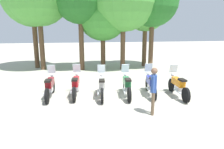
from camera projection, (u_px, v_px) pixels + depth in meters
ground_plane at (114, 96)px, 9.20m from camera, size 80.00×80.00×0.00m
motorcycle_0 at (50, 86)px, 8.96m from camera, size 0.62×2.19×1.37m
motorcycle_1 at (76, 85)px, 9.16m from camera, size 0.64×2.19×1.37m
motorcycle_2 at (102, 86)px, 9.00m from camera, size 0.65×2.19×1.37m
motorcycle_3 at (127, 85)px, 9.12m from camera, size 0.66×2.19×1.37m
motorcycle_4 at (150, 84)px, 9.31m from camera, size 0.71×2.17×1.37m
motorcycle_5 at (178, 85)px, 9.08m from camera, size 0.62×2.19×1.37m
person_0 at (154, 88)px, 7.04m from camera, size 0.30×0.40×1.69m
tree_3 at (103, 16)px, 15.25m from camera, size 3.81×3.81×5.91m
tree_5 at (153, 2)px, 14.99m from camera, size 3.77×3.77×6.89m
tree_6 at (146, 8)px, 15.98m from camera, size 3.63×3.63×6.44m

